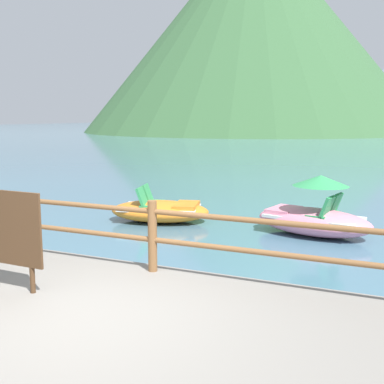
# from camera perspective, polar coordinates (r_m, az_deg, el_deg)

# --- Properties ---
(ground_plane) EXTENTS (200.00, 200.00, 0.00)m
(ground_plane) POSITION_cam_1_polar(r_m,az_deg,el_deg) (44.01, 19.91, 5.34)
(ground_plane) COLOR #477084
(dock_railing) EXTENTS (23.92, 0.12, 0.95)m
(dock_railing) POSITION_cam_1_polar(r_m,az_deg,el_deg) (6.32, -4.74, -4.30)
(dock_railing) COLOR brown
(dock_railing) RESTS_ON promenade_dock
(sign_board) EXTENTS (1.18, 0.08, 1.19)m
(sign_board) POSITION_cam_1_polar(r_m,az_deg,el_deg) (6.08, -21.60, -4.06)
(sign_board) COLOR silver
(sign_board) RESTS_ON promenade_dock
(pedal_boat_1) EXTENTS (2.54, 1.79, 0.83)m
(pedal_boat_1) POSITION_cam_1_polar(r_m,az_deg,el_deg) (11.18, -3.79, -2.20)
(pedal_boat_1) COLOR orange
(pedal_boat_1) RESTS_ON ground
(pedal_boat_2) EXTENTS (2.61, 1.66, 1.26)m
(pedal_boat_2) POSITION_cam_1_polar(r_m,az_deg,el_deg) (10.19, 14.31, -2.72)
(pedal_boat_2) COLOR pink
(pedal_boat_2) RESTS_ON ground
(cliff_headland) EXTENTS (52.03, 52.03, 31.66)m
(cliff_headland) POSITION_cam_1_polar(r_m,az_deg,el_deg) (78.53, 8.69, 18.06)
(cliff_headland) COLOR #386038
(cliff_headland) RESTS_ON ground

